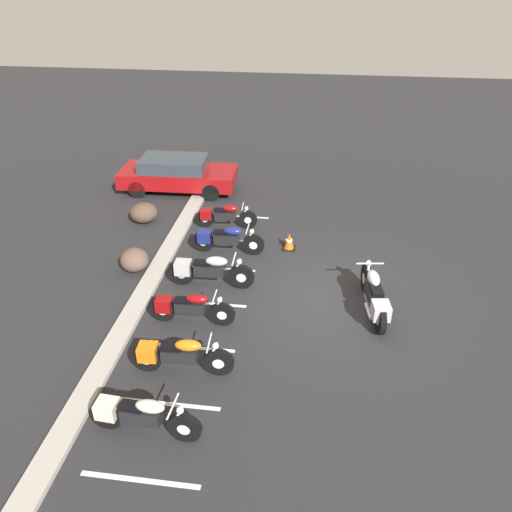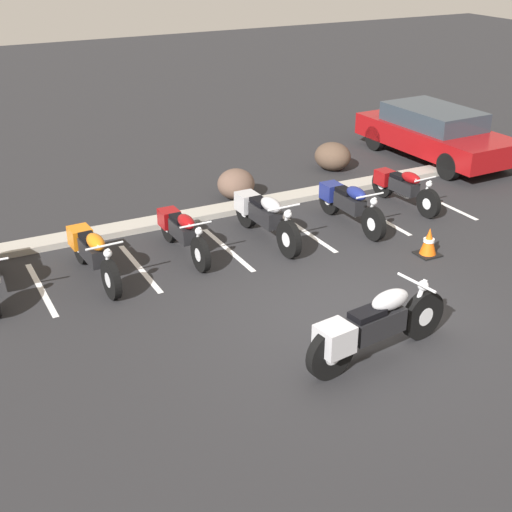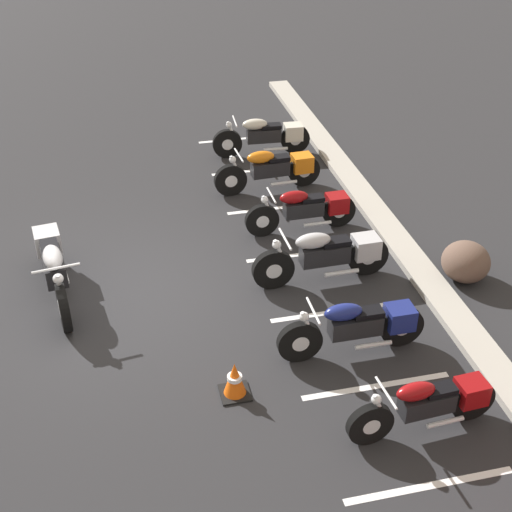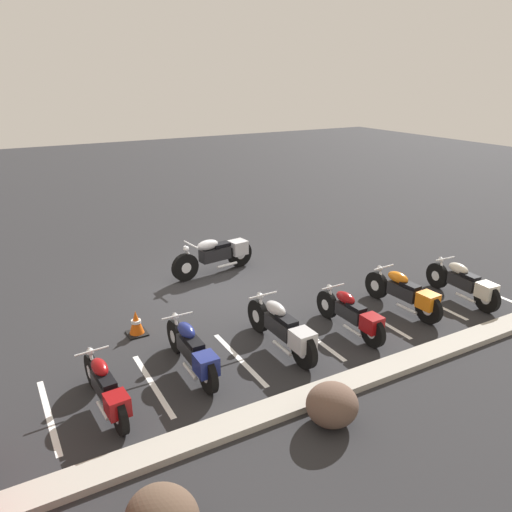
{
  "view_description": "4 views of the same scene",
  "coord_description": "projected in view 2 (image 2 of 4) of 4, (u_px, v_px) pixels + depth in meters",
  "views": [
    {
      "loc": [
        -10.68,
        0.56,
        7.57
      ],
      "look_at": [
        0.51,
        2.06,
        0.87
      ],
      "focal_mm": 35.0,
      "sensor_mm": 36.0,
      "label": 1
    },
    {
      "loc": [
        -5.63,
        -7.62,
        5.46
      ],
      "look_at": [
        -0.66,
        1.9,
        0.43
      ],
      "focal_mm": 50.0,
      "sensor_mm": 36.0,
      "label": 2
    },
    {
      "loc": [
        9.41,
        0.01,
        6.73
      ],
      "look_at": [
        0.63,
        2.05,
        0.88
      ],
      "focal_mm": 50.0,
      "sensor_mm": 36.0,
      "label": 3
    },
    {
      "loc": [
        4.88,
        10.52,
        5.08
      ],
      "look_at": [
        -0.89,
        0.24,
        0.77
      ],
      "focal_mm": 35.0,
      "sensor_mm": 36.0,
      "label": 4
    }
  ],
  "objects": [
    {
      "name": "ground",
      "position": [
        353.0,
        320.0,
        10.79
      ],
      "size": [
        60.0,
        60.0,
        0.0
      ],
      "primitive_type": "plane",
      "color": "#262628"
    },
    {
      "name": "landscape_rock_1",
      "position": [
        236.0,
        184.0,
        15.41
      ],
      "size": [
        0.9,
        0.88,
        0.67
      ],
      "primitive_type": "ellipsoid",
      "rotation": [
        0.0,
        0.0,
        1.45
      ],
      "color": "brown",
      "rests_on": "ground"
    },
    {
      "name": "parked_bike_3",
      "position": [
        263.0,
        215.0,
        13.38
      ],
      "size": [
        0.65,
        2.31,
        0.91
      ],
      "rotation": [
        0.0,
        0.0,
        -1.55
      ],
      "color": "black",
      "rests_on": "ground"
    },
    {
      "name": "motorcycle_silver_featured",
      "position": [
        373.0,
        327.0,
        9.61
      ],
      "size": [
        2.46,
        0.77,
        0.97
      ],
      "rotation": [
        0.0,
        0.0,
        0.13
      ],
      "color": "black",
      "rests_on": "ground"
    },
    {
      "name": "stall_line_4",
      "position": [
        307.0,
        232.0,
        13.84
      ],
      "size": [
        0.1,
        2.1,
        0.0
      ],
      "primitive_type": "cube",
      "color": "white",
      "rests_on": "ground"
    },
    {
      "name": "traffic_cone",
      "position": [
        429.0,
        243.0,
        12.81
      ],
      "size": [
        0.4,
        0.4,
        0.53
      ],
      "color": "black",
      "rests_on": "ground"
    },
    {
      "name": "stall_line_5",
      "position": [
        378.0,
        217.0,
        14.56
      ],
      "size": [
        0.1,
        2.1,
        0.0
      ],
      "primitive_type": "cube",
      "color": "white",
      "rests_on": "ground"
    },
    {
      "name": "stall_line_1",
      "position": [
        41.0,
        289.0,
        11.71
      ],
      "size": [
        0.1,
        2.1,
        0.0
      ],
      "primitive_type": "cube",
      "color": "white",
      "rests_on": "ground"
    },
    {
      "name": "parked_bike_1",
      "position": [
        92.0,
        252.0,
        11.93
      ],
      "size": [
        0.62,
        2.2,
        0.86
      ],
      "rotation": [
        0.0,
        0.0,
        -1.52
      ],
      "color": "black",
      "rests_on": "ground"
    },
    {
      "name": "parked_bike_5",
      "position": [
        402.0,
        186.0,
        15.01
      ],
      "size": [
        0.57,
        2.01,
        0.79
      ],
      "rotation": [
        0.0,
        0.0,
        -1.5
      ],
      "color": "black",
      "rests_on": "ground"
    },
    {
      "name": "stall_line_3",
      "position": [
        228.0,
        249.0,
        13.13
      ],
      "size": [
        0.1,
        2.1,
        0.0
      ],
      "primitive_type": "cube",
      "color": "white",
      "rests_on": "ground"
    },
    {
      "name": "concrete_curb",
      "position": [
        217.0,
        211.0,
        14.71
      ],
      "size": [
        18.0,
        0.5,
        0.12
      ],
      "primitive_type": "cube",
      "color": "#A8A399",
      "rests_on": "ground"
    },
    {
      "name": "car_red",
      "position": [
        435.0,
        132.0,
        17.9
      ],
      "size": [
        1.93,
        4.35,
        1.29
      ],
      "rotation": [
        0.0,
        0.0,
        -1.54
      ],
      "color": "black",
      "rests_on": "ground"
    },
    {
      "name": "stall_line_6",
      "position": [
        442.0,
        203.0,
        15.27
      ],
      "size": [
        0.1,
        2.1,
        0.0
      ],
      "primitive_type": "cube",
      "color": "white",
      "rests_on": "ground"
    },
    {
      "name": "landscape_rock_0",
      "position": [
        333.0,
        156.0,
        17.23
      ],
      "size": [
        1.07,
        1.12,
        0.67
      ],
      "primitive_type": "ellipsoid",
      "rotation": [
        0.0,
        0.0,
        1.9
      ],
      "color": "brown",
      "rests_on": "ground"
    },
    {
      "name": "parked_bike_4",
      "position": [
        348.0,
        203.0,
        14.04
      ],
      "size": [
        0.61,
        2.17,
        0.85
      ],
      "rotation": [
        0.0,
        0.0,
        -1.57
      ],
      "color": "black",
      "rests_on": "ground"
    },
    {
      "name": "stall_line_2",
      "position": [
        140.0,
        268.0,
        12.42
      ],
      "size": [
        0.1,
        2.1,
        0.0
      ],
      "primitive_type": "cube",
      "color": "white",
      "rests_on": "ground"
    },
    {
      "name": "parked_bike_2",
      "position": [
        181.0,
        231.0,
        12.81
      ],
      "size": [
        0.58,
        2.08,
        0.82
      ],
      "rotation": [
        0.0,
        0.0,
        -1.56
      ],
      "color": "black",
      "rests_on": "ground"
    }
  ]
}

